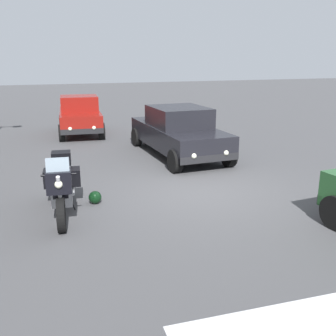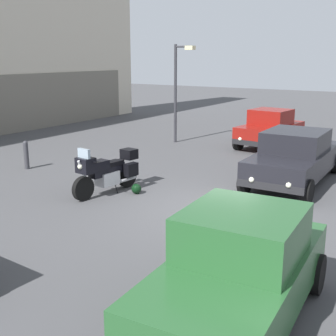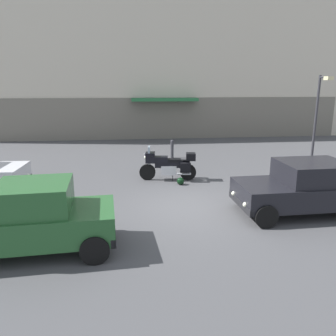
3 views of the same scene
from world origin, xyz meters
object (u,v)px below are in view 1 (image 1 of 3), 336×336
at_px(motorcycle, 61,185).
at_px(car_sedan_far, 178,131).
at_px(helmet, 95,197).
at_px(car_compact_side, 80,116).

height_order(motorcycle, car_sedan_far, car_sedan_far).
bearing_deg(helmet, motorcycle, 117.20).
distance_m(motorcycle, car_sedan_far, 5.49).
bearing_deg(helmet, car_compact_side, -5.54).
bearing_deg(car_compact_side, helmet, -0.19).
distance_m(motorcycle, helmet, 0.93).
relative_size(helmet, car_sedan_far, 0.06).
distance_m(motorcycle, car_compact_side, 8.59).
bearing_deg(motorcycle, car_compact_side, 176.57).
height_order(helmet, car_compact_side, car_compact_side).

